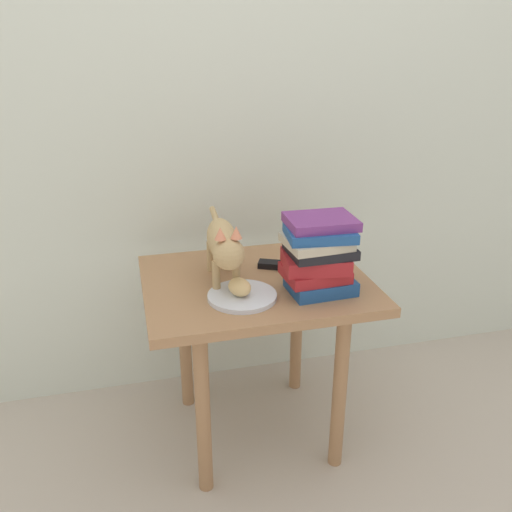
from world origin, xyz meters
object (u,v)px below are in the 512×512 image
cat (223,243)px  candle_jar (320,249)px  bread_roll (240,287)px  plate (242,296)px  side_table (256,306)px  tv_remote (281,265)px  book_stack (318,255)px

cat → candle_jar: 0.38m
bread_roll → cat: cat is taller
plate → bread_roll: size_ratio=2.53×
side_table → tv_remote: (0.10, 0.07, 0.10)m
side_table → candle_jar: size_ratio=8.21×
bread_roll → tv_remote: size_ratio=0.53×
plate → bread_roll: bread_roll is taller
bread_roll → candle_jar: candle_jar is taller
side_table → bread_roll: bearing=-123.7°
plate → candle_jar: (0.32, 0.22, 0.03)m
candle_jar → side_table: bearing=-157.0°
bread_roll → tv_remote: bread_roll is taller
cat → candle_jar: (0.35, 0.11, -0.09)m
plate → book_stack: (0.23, -0.01, 0.11)m
plate → book_stack: bearing=-1.6°
side_table → tv_remote: tv_remote is taller
cat → tv_remote: cat is taller
side_table → cat: cat is taller
side_table → plate: plate is taller
side_table → book_stack: bearing=-37.5°
side_table → bread_roll: (-0.08, -0.12, 0.13)m
side_table → book_stack: book_stack is taller
candle_jar → book_stack: bearing=-112.1°
book_stack → candle_jar: bearing=67.9°
tv_remote → plate: bearing=-108.9°
plate → cat: bearing=105.8°
plate → candle_jar: bearing=34.6°
book_stack → candle_jar: size_ratio=2.67×
plate → book_stack: 0.25m
side_table → bread_roll: bread_roll is taller
cat → book_stack: bearing=-24.3°
bread_roll → candle_jar: (0.33, 0.22, -0.00)m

